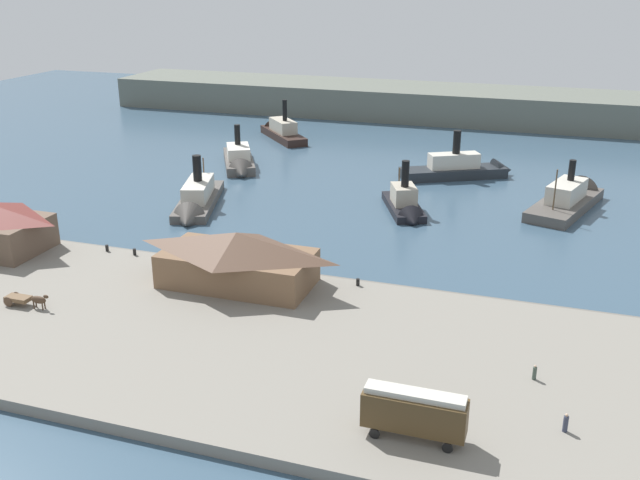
% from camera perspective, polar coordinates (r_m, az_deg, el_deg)
% --- Properties ---
extents(ground_plane, '(320.00, 320.00, 0.00)m').
position_cam_1_polar(ground_plane, '(97.82, -2.56, -2.13)').
color(ground_plane, '#385166').
extents(quay_promenade, '(110.00, 36.00, 1.20)m').
position_cam_1_polar(quay_promenade, '(79.43, -8.29, -7.55)').
color(quay_promenade, gray).
rests_on(quay_promenade, ground).
extents(seawall_edge, '(110.00, 0.80, 1.00)m').
position_cam_1_polar(seawall_edge, '(94.54, -3.35, -2.65)').
color(seawall_edge, '#666159').
rests_on(seawall_edge, ground).
extents(ferry_shed_customs_shed, '(18.76, 9.65, 6.77)m').
position_cam_1_polar(ferry_shed_customs_shed, '(88.87, -6.55, -1.43)').
color(ferry_shed_customs_shed, brown).
rests_on(ferry_shed_customs_shed, quay_promenade).
extents(street_tram, '(8.64, 2.44, 4.44)m').
position_cam_1_polar(street_tram, '(61.38, 7.46, -13.25)').
color(street_tram, '#4C381E').
rests_on(street_tram, quay_promenade).
extents(horse_cart, '(5.78, 1.59, 1.87)m').
position_cam_1_polar(horse_cart, '(90.14, -22.23, -4.33)').
color(horse_cart, brown).
rests_on(horse_cart, quay_promenade).
extents(pedestrian_at_waters_edge, '(0.43, 0.43, 1.74)m').
position_cam_1_polar(pedestrian_at_waters_edge, '(65.94, 18.82, -13.54)').
color(pedestrian_at_waters_edge, '#33384C').
rests_on(pedestrian_at_waters_edge, quay_promenade).
extents(pedestrian_walking_west, '(0.38, 0.38, 1.54)m').
position_cam_1_polar(pedestrian_walking_west, '(72.51, 16.58, -10.02)').
color(pedestrian_walking_west, '#3D4C42').
rests_on(pedestrian_walking_west, quay_promenade).
extents(mooring_post_west, '(0.44, 0.44, 0.90)m').
position_cam_1_polar(mooring_post_west, '(103.95, -16.47, -0.61)').
color(mooring_post_west, black).
rests_on(mooring_post_west, quay_promenade).
extents(mooring_post_center_east, '(0.44, 0.44, 0.90)m').
position_cam_1_polar(mooring_post_center_east, '(89.11, 3.01, -3.34)').
color(mooring_post_center_east, black).
rests_on(mooring_post_center_east, quay_promenade).
extents(mooring_post_east, '(0.44, 0.44, 0.90)m').
position_cam_1_polar(mooring_post_east, '(101.52, -14.43, -0.92)').
color(mooring_post_east, black).
rests_on(mooring_post_east, quay_promenade).
extents(ferry_near_quay, '(12.98, 23.85, 10.59)m').
position_cam_1_polar(ferry_near_quay, '(129.96, 19.20, 3.22)').
color(ferry_near_quay, '#514C47').
rests_on(ferry_near_quay, ground).
extents(ferry_outer_harbor, '(13.81, 19.93, 9.78)m').
position_cam_1_polar(ferry_outer_harbor, '(147.03, -6.40, 6.20)').
color(ferry_outer_harbor, '#514C47').
rests_on(ferry_outer_harbor, ground).
extents(ferry_moored_east, '(21.82, 15.11, 10.61)m').
position_cam_1_polar(ferry_moored_east, '(142.47, 11.30, 5.53)').
color(ferry_moored_east, '#23282D').
rests_on(ferry_moored_east, ground).
extents(ferry_approaching_east, '(11.97, 23.16, 10.45)m').
position_cam_1_polar(ferry_approaching_east, '(122.28, -9.77, 3.04)').
color(ferry_approaching_east, '#514C47').
rests_on(ferry_approaching_east, ground).
extents(ferry_mid_harbor, '(10.49, 16.24, 10.19)m').
position_cam_1_polar(ferry_mid_harbor, '(119.24, 6.77, 2.74)').
color(ferry_mid_harbor, black).
rests_on(ferry_mid_harbor, ground).
extents(ferry_moored_west, '(17.08, 18.31, 10.80)m').
position_cam_1_polar(ferry_moored_west, '(173.91, -3.14, 8.61)').
color(ferry_moored_west, black).
rests_on(ferry_moored_west, ground).
extents(far_headland, '(180.00, 24.00, 8.00)m').
position_cam_1_polar(far_headland, '(199.69, 8.95, 10.65)').
color(far_headland, '#60665B').
rests_on(far_headland, ground).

